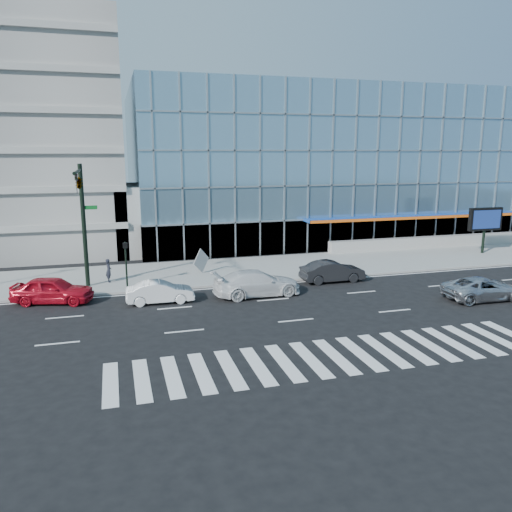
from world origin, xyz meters
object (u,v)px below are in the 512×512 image
Objects in this scene: marquee_sign at (485,220)px; red_sedan at (52,290)px; ped_signal_post at (126,257)px; tilted_panel at (201,261)px; pedestrian at (109,271)px; traffic_signal at (81,197)px; silver_suv at (483,289)px; dark_sedan at (332,271)px; white_suv at (257,283)px; white_sedan at (160,292)px.

marquee_sign reaches higher than red_sedan.
marquee_sign is (30.50, 3.05, 0.93)m from ped_signal_post.
ped_signal_post is 2.31× the size of tilted_panel.
pedestrian is at bearing 144.47° from tilted_panel.
traffic_signal reaches higher than tilted_panel.
pedestrian is at bearing -177.52° from marquee_sign.
silver_suv is 1.11× the size of dark_sedan.
white_suv is (-22.69, -6.82, -2.26)m from marquee_sign.
silver_suv is (23.39, -8.07, -5.47)m from traffic_signal.
white_sedan is 0.85× the size of red_sedan.
white_sedan is at bearing 78.05° from silver_suv.
ped_signal_post reaches higher than pedestrian.
marquee_sign reaches higher than ped_signal_post.
silver_suv is 9.61m from dark_sedan.
traffic_signal reaches higher than red_sedan.
dark_sedan is 2.78× the size of pedestrian.
silver_suv is (-9.61, -11.49, -2.37)m from marquee_sign.
marquee_sign is 29.55m from white_sedan.
ped_signal_post is 0.67× the size of dark_sedan.
traffic_signal is 2.00× the size of marquee_sign.
pedestrian is 1.23× the size of tilted_panel.
pedestrian is (-22.03, 10.13, 0.26)m from silver_suv.
tilted_panel is at bearing 62.27° from dark_sedan.
dark_sedan is at bearing -80.36° from white_sedan.
red_sedan is at bearing 127.94° from pedestrian.
ped_signal_post is 0.75× the size of white_sedan.
traffic_signal is 2.67× the size of ped_signal_post.
traffic_signal reaches higher than dark_sedan.
traffic_signal reaches higher than silver_suv.
white_suv reaches higher than white_sedan.
silver_suv is 0.90× the size of white_suv.
pedestrian is at bearing 56.62° from traffic_signal.
white_sedan is at bearing -162.93° from tilted_panel.
traffic_signal is at bearing 157.32° from tilted_panel.
ped_signal_post is at bearing 8.52° from traffic_signal.
marquee_sign is 35.30m from red_sedan.
marquee_sign is at bearing -75.28° from white_sedan.
ped_signal_post is (2.50, 0.37, -4.02)m from traffic_signal.
silver_suv is at bearing -102.54° from white_sedan.
red_sedan is (-12.18, 1.85, -0.00)m from white_suv.
white_suv is at bearing 72.54° from silver_suv.
marquee_sign is 1.00× the size of white_sedan.
traffic_signal is 9.82m from tilted_panel.
white_suv is at bearing -18.25° from traffic_signal.
silver_suv is 13.89m from white_suv.
traffic_signal is 4.75m from ped_signal_post.
marquee_sign is at bearing -66.80° from red_sedan.
traffic_signal is 25.34m from silver_suv.
white_sedan is at bearing -90.45° from red_sedan.
tilted_panel is (-8.43, 4.47, 0.33)m from dark_sedan.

